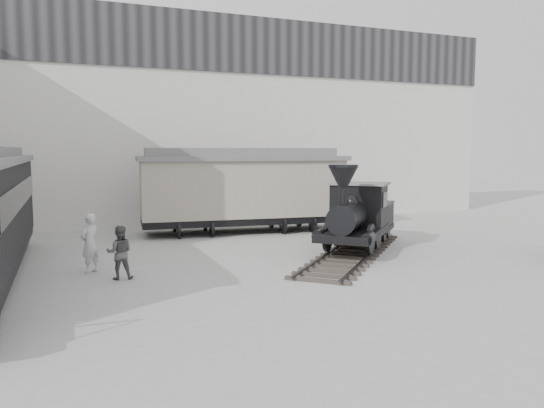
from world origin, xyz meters
name	(u,v)px	position (x,y,z in m)	size (l,w,h in m)	color
ground	(349,281)	(0.00, 0.00, 0.00)	(90.00, 90.00, 0.00)	#9E9E9B
north_wall	(213,120)	(0.00, 14.98, 5.55)	(34.00, 2.51, 11.00)	silver
locomotive	(357,220)	(2.64, 4.00, 1.22)	(7.93, 8.22, 3.32)	#413A35
boxcar	(243,188)	(0.15, 10.25, 2.10)	(10.03, 4.04, 4.00)	black
visitor_a	(90,243)	(-7.09, 4.02, 0.95)	(0.69, 0.46, 1.91)	silver
visitor_b	(120,252)	(-6.30, 2.83, 0.82)	(0.80, 0.62, 1.64)	#4E4E4E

